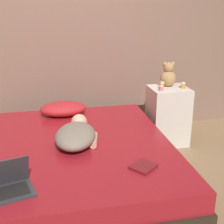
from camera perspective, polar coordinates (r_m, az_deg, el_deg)
The scene contains 12 objects.
ground_plane at distance 3.00m, azimuth -6.73°, elevation -12.47°, with size 12.00×12.00×0.00m, color #937551.
wall_back at distance 3.82m, azimuth -9.35°, elevation 15.03°, with size 8.00×0.06×2.60m.
bed at distance 2.90m, azimuth -6.88°, elevation -9.21°, with size 1.74×1.97×0.39m.
nightstand at distance 3.68m, azimuth 10.15°, elevation -0.66°, with size 0.43×0.39×0.67m.
pillow at distance 3.48m, azimuth -8.90°, elevation 0.60°, with size 0.50×0.33×0.15m.
person_lying at distance 2.79m, azimuth -6.53°, elevation -4.06°, with size 0.45×0.71×0.17m.
laptop at distance 2.21m, azimuth -19.10°, elevation -12.64°, with size 0.41×0.32×0.23m.
teddy_bear at distance 3.62m, azimuth 10.24°, elevation 6.55°, with size 0.18×0.18×0.28m.
bottle_pink at distance 3.43m, azimuth 9.01°, elevation 4.31°, with size 0.04×0.04×0.06m.
bottle_amber at distance 3.59m, azimuth 12.88°, elevation 4.76°, with size 0.05×0.05×0.07m.
bottle_orange at distance 3.50m, azimuth 9.13°, elevation 4.79°, with size 0.05×0.05×0.08m.
book at distance 2.40m, azimuth 5.76°, elevation -9.91°, with size 0.24×0.23×0.02m.
Camera 1 is at (-0.18, -2.54, 1.58)m, focal length 50.00 mm.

